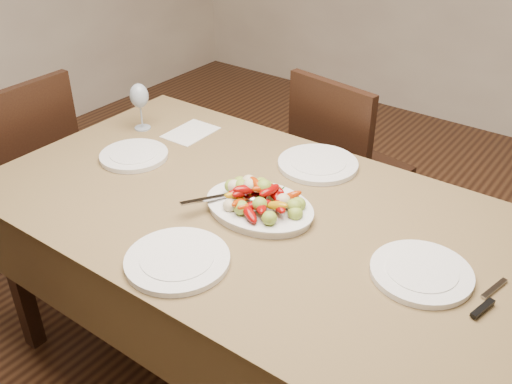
{
  "coord_description": "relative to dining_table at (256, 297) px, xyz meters",
  "views": [
    {
      "loc": [
        0.94,
        -0.95,
        1.77
      ],
      "look_at": [
        0.02,
        0.28,
        0.82
      ],
      "focal_mm": 40.0,
      "sensor_mm": 36.0,
      "label": 1
    }
  ],
  "objects": [
    {
      "name": "plate_far",
      "position": [
        0.01,
        0.36,
        0.39
      ],
      "size": [
        0.29,
        0.29,
        0.02
      ],
      "primitive_type": "cylinder",
      "color": "white",
      "rests_on": "dining_table"
    },
    {
      "name": "menu_card",
      "position": [
        -0.55,
        0.29,
        0.38
      ],
      "size": [
        0.15,
        0.21,
        0.0
      ],
      "primitive_type": "cube",
      "rotation": [
        0.0,
        0.0,
        0.02
      ],
      "color": "silver",
      "rests_on": "dining_table"
    },
    {
      "name": "plate_near",
      "position": [
        -0.01,
        -0.36,
        0.39
      ],
      "size": [
        0.3,
        0.3,
        0.02
      ],
      "primitive_type": "cylinder",
      "color": "white",
      "rests_on": "dining_table"
    },
    {
      "name": "plate_right",
      "position": [
        0.56,
        0.0,
        0.39
      ],
      "size": [
        0.28,
        0.28,
        0.02
      ],
      "primitive_type": "cylinder",
      "color": "white",
      "rests_on": "dining_table"
    },
    {
      "name": "serving_platter",
      "position": [
        0.02,
        -0.01,
        0.39
      ],
      "size": [
        0.36,
        0.27,
        0.02
      ],
      "primitive_type": "ellipsoid",
      "rotation": [
        0.0,
        0.0,
        0.01
      ],
      "color": "white",
      "rests_on": "dining_table"
    },
    {
      "name": "wine_glass",
      "position": [
        -0.73,
        0.2,
        0.48
      ],
      "size": [
        0.08,
        0.08,
        0.2
      ],
      "primitive_type": null,
      "color": "#8C99A5",
      "rests_on": "dining_table"
    },
    {
      "name": "chair_left",
      "position": [
        -1.29,
        -0.08,
        0.1
      ],
      "size": [
        0.43,
        0.43,
        0.95
      ],
      "primitive_type": null,
      "rotation": [
        0.0,
        0.0,
        -1.55
      ],
      "color": "black",
      "rests_on": "ground"
    },
    {
      "name": "roasted_vegetables",
      "position": [
        0.02,
        -0.01,
        0.45
      ],
      "size": [
        0.29,
        0.2,
        0.09
      ],
      "primitive_type": null,
      "rotation": [
        0.0,
        0.0,
        0.01
      ],
      "color": "#800504",
      "rests_on": "serving_platter"
    },
    {
      "name": "serving_spoon",
      "position": [
        -0.04,
        -0.05,
        0.43
      ],
      "size": [
        0.28,
        0.17,
        0.03
      ],
      "primitive_type": null,
      "rotation": [
        0.0,
        0.0,
        -0.42
      ],
      "color": "#9EA0A8",
      "rests_on": "serving_platter"
    },
    {
      "name": "chair_far",
      "position": [
        -0.1,
        0.87,
        0.1
      ],
      "size": [
        0.48,
        0.48,
        0.95
      ],
      "primitive_type": null,
      "rotation": [
        0.0,
        0.0,
        2.99
      ],
      "color": "black",
      "rests_on": "ground"
    },
    {
      "name": "dining_table",
      "position": [
        0.0,
        0.0,
        0.0
      ],
      "size": [
        1.85,
        1.06,
        0.76
      ],
      "primitive_type": "cube",
      "rotation": [
        0.0,
        0.0,
        0.01
      ],
      "color": "brown",
      "rests_on": "ground"
    },
    {
      "name": "table_knife",
      "position": [
        0.74,
        0.01,
        0.38
      ],
      "size": [
        0.06,
        0.2,
        0.01
      ],
      "primitive_type": null,
      "rotation": [
        0.0,
        0.0,
        -0.23
      ],
      "color": "#9EA0A8",
      "rests_on": "dining_table"
    },
    {
      "name": "plate_left",
      "position": [
        -0.57,
        0.0,
        0.39
      ],
      "size": [
        0.25,
        0.25,
        0.02
      ],
      "primitive_type": "cylinder",
      "color": "white",
      "rests_on": "dining_table"
    }
  ]
}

